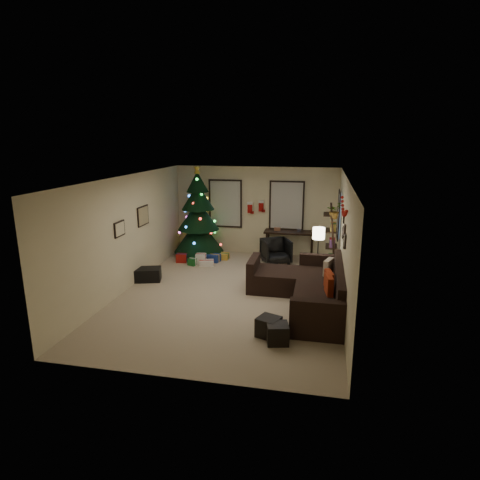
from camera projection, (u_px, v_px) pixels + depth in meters
name	position (u px, v px, depth m)	size (l,w,h in m)	color
floor	(231.00, 294.00, 9.42)	(7.00, 7.00, 0.00)	#B9A68C
ceiling	(230.00, 178.00, 8.75)	(7.00, 7.00, 0.00)	white
wall_back	(256.00, 211.00, 12.41)	(5.00, 5.00, 0.00)	beige
wall_front	(176.00, 295.00, 5.76)	(5.00, 5.00, 0.00)	beige
wall_left	(128.00, 233.00, 9.57)	(7.00, 7.00, 0.00)	beige
wall_right	(344.00, 243.00, 8.60)	(7.00, 7.00, 0.00)	beige
window_back_left	(225.00, 204.00, 12.52)	(1.05, 0.06, 1.50)	#728CB2
window_back_right	(287.00, 206.00, 12.15)	(1.05, 0.06, 1.50)	#728CB2
window_right_wall	(339.00, 215.00, 10.99)	(0.06, 0.90, 1.30)	#728CB2
christmas_tree	(198.00, 219.00, 12.16)	(1.51, 1.51, 2.82)	black
presents	(199.00, 258.00, 11.83)	(1.50, 1.01, 0.30)	navy
sofa	(309.00, 289.00, 8.84)	(2.18, 3.14, 0.94)	black
pillow_red_a	(329.00, 286.00, 8.10)	(0.12, 0.43, 0.43)	maroon
pillow_red_b	(329.00, 282.00, 8.36)	(0.12, 0.44, 0.44)	maroon
pillow_cream	(328.00, 268.00, 9.26)	(0.12, 0.41, 0.41)	beige
ottoman_near	(269.00, 327.00, 7.37)	(0.38, 0.38, 0.36)	black
ottoman_far	(278.00, 333.00, 7.13)	(0.38, 0.38, 0.36)	black
desk	(290.00, 234.00, 12.09)	(1.52, 0.54, 0.82)	black
desk_chair	(276.00, 251.00, 11.62)	(0.70, 0.65, 0.72)	black
bookshelf	(332.00, 242.00, 10.45)	(0.30, 0.56, 1.90)	black
potted_plant	(334.00, 208.00, 10.06)	(0.48, 0.42, 0.54)	#4C4C4C
floor_lamp	(318.00, 237.00, 9.86)	(0.30, 0.30, 1.41)	black
art_map	(143.00, 216.00, 10.28)	(0.04, 0.60, 0.50)	black
art_abstract	(119.00, 229.00, 9.11)	(0.04, 0.45, 0.35)	black
gallery	(344.00, 234.00, 8.48)	(0.03, 1.25, 0.54)	black
garland	(344.00, 208.00, 8.52)	(0.08, 1.90, 0.30)	#A5140C
stocking_left	(250.00, 207.00, 12.23)	(0.20, 0.05, 0.36)	#990F0C
stocking_right	(261.00, 206.00, 12.24)	(0.20, 0.05, 0.36)	#990F0C
storage_bin	(148.00, 274.00, 10.24)	(0.65, 0.44, 0.33)	black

